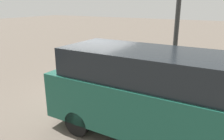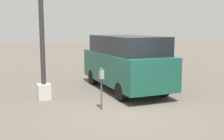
% 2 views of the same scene
% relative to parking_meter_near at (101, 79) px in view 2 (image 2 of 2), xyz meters
% --- Properties ---
extents(ground_plane, '(80.00, 80.00, 0.00)m').
position_rel_parking_meter_near_xyz_m(ground_plane, '(-0.30, -0.50, -0.97)').
color(ground_plane, '#60564C').
extents(parking_meter_near, '(0.20, 0.12, 1.32)m').
position_rel_parking_meter_near_xyz_m(parking_meter_near, '(0.00, 0.00, 0.00)').
color(parking_meter_near, '#4C4C4C').
rests_on(parking_meter_near, ground).
extents(lamp_post, '(0.44, 0.44, 5.25)m').
position_rel_parking_meter_near_xyz_m(lamp_post, '(2.00, 1.42, 0.74)').
color(lamp_post, beige).
rests_on(lamp_post, ground).
extents(parked_van, '(4.97, 1.98, 2.20)m').
position_rel_parking_meter_near_xyz_m(parked_van, '(2.23, -1.87, 0.21)').
color(parked_van, '#195142').
rests_on(parked_van, ground).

